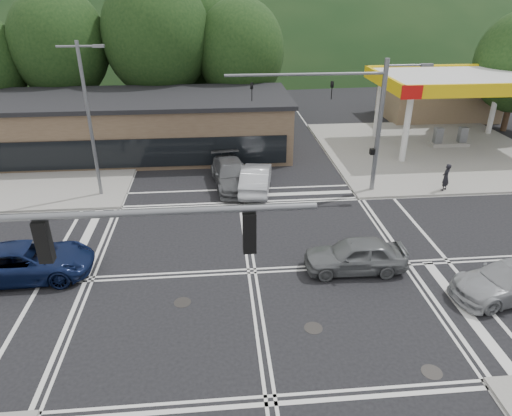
{
  "coord_description": "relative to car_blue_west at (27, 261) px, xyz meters",
  "views": [
    {
      "loc": [
        -1.36,
        -17.16,
        11.62
      ],
      "look_at": [
        0.52,
        3.59,
        1.4
      ],
      "focal_mm": 32.0,
      "sensor_mm": 36.0,
      "label": 1
    }
  ],
  "objects": [
    {
      "name": "signal_mast_sw",
      "position": [
        3.43,
        -8.7,
        4.34
      ],
      "size": [
        9.14,
        0.28,
        8.0
      ],
      "color": "slate",
      "rests_on": "ground"
    },
    {
      "name": "pedestrian",
      "position": [
        22.4,
        7.12,
        0.23
      ],
      "size": [
        0.75,
        0.7,
        1.72
      ],
      "primitive_type": "imported",
      "rotation": [
        0.0,
        0.0,
        3.78
      ],
      "color": "black",
      "rests_on": "sidewalk_ne"
    },
    {
      "name": "car_queue_b",
      "position": [
        13.54,
        18.55,
        -0.03
      ],
      "size": [
        1.96,
        4.49,
        1.5
      ],
      "primitive_type": "imported",
      "rotation": [
        0.0,
        0.0,
        3.18
      ],
      "color": "silver",
      "rests_on": "ground"
    },
    {
      "name": "car_grey_center",
      "position": [
        14.43,
        -0.8,
        -0.01
      ],
      "size": [
        4.59,
        1.95,
        1.55
      ],
      "primitive_type": "imported",
      "rotation": [
        0.0,
        0.0,
        -1.6
      ],
      "color": "slate",
      "rests_on": "ground"
    },
    {
      "name": "hill_north",
      "position": [
        9.82,
        89.5,
        -0.78
      ],
      "size": [
        252.0,
        126.0,
        140.0
      ],
      "primitive_type": "ellipsoid",
      "color": "#173317",
      "rests_on": "ground"
    },
    {
      "name": "car_northbound",
      "position": [
        9.32,
        9.3,
        0.02
      ],
      "size": [
        2.89,
        5.71,
        1.59
      ],
      "primitive_type": "imported",
      "rotation": [
        0.0,
        0.0,
        0.12
      ],
      "color": "#57595C",
      "rests_on": "ground"
    },
    {
      "name": "streetlight_nw",
      "position": [
        1.38,
        8.5,
        4.27
      ],
      "size": [
        2.5,
        0.25,
        9.0
      ],
      "color": "slate",
      "rests_on": "ground"
    },
    {
      "name": "tree_n_e",
      "position": [
        7.82,
        27.5,
        6.36
      ],
      "size": [
        8.4,
        8.4,
        11.98
      ],
      "color": "#382619",
      "rests_on": "ground"
    },
    {
      "name": "ground",
      "position": [
        9.82,
        -0.5,
        -0.78
      ],
      "size": [
        120.0,
        120.0,
        0.0
      ],
      "primitive_type": "plane",
      "color": "black",
      "rests_on": "ground"
    },
    {
      "name": "convenience_store",
      "position": [
        29.82,
        24.5,
        1.12
      ],
      "size": [
        10.0,
        6.0,
        3.8
      ],
      "primitive_type": "cube",
      "color": "#846B4F",
      "rests_on": "ground"
    },
    {
      "name": "tree_n_c",
      "position": [
        10.82,
        23.5,
        5.71
      ],
      "size": [
        7.6,
        7.6,
        10.87
      ],
      "color": "#382619",
      "rests_on": "ground"
    },
    {
      "name": "sidewalk_ne",
      "position": [
        24.82,
        14.5,
        -0.7
      ],
      "size": [
        16.0,
        16.0,
        0.15
      ],
      "primitive_type": "cube",
      "color": "gray",
      "rests_on": "ground"
    },
    {
      "name": "tree_n_b",
      "position": [
        3.82,
        23.5,
        7.01
      ],
      "size": [
        9.0,
        9.0,
        12.98
      ],
      "color": "#382619",
      "rests_on": "ground"
    },
    {
      "name": "car_blue_west",
      "position": [
        0.0,
        0.0,
        0.0
      ],
      "size": [
        5.71,
        2.82,
        1.56
      ],
      "primitive_type": "imported",
      "rotation": [
        0.0,
        0.0,
        1.61
      ],
      "color": "#0E193F",
      "rests_on": "ground"
    },
    {
      "name": "gas_station_canopy",
      "position": [
        26.8,
        15.49,
        4.26
      ],
      "size": [
        12.32,
        8.34,
        5.75
      ],
      "color": "silver",
      "rests_on": "ground"
    },
    {
      "name": "commercial_row",
      "position": [
        1.82,
        16.5,
        1.22
      ],
      "size": [
        24.0,
        8.0,
        4.0
      ],
      "primitive_type": "cube",
      "color": "brown",
      "rests_on": "ground"
    },
    {
      "name": "sidewalk_nw",
      "position": [
        -5.18,
        14.5,
        -0.7
      ],
      "size": [
        16.0,
        16.0,
        0.15
      ],
      "primitive_type": "cube",
      "color": "gray",
      "rests_on": "ground"
    },
    {
      "name": "signal_mast_ne",
      "position": [
        16.76,
        7.7,
        4.29
      ],
      "size": [
        11.65,
        0.3,
        8.0
      ],
      "color": "slate",
      "rests_on": "ground"
    },
    {
      "name": "car_queue_a",
      "position": [
        10.82,
        8.5,
        0.03
      ],
      "size": [
        2.52,
        5.12,
        1.62
      ],
      "primitive_type": "imported",
      "rotation": [
        0.0,
        0.0,
        2.97
      ],
      "color": "silver",
      "rests_on": "ground"
    },
    {
      "name": "car_silver_east",
      "position": [
        20.27,
        -3.22,
        -0.04
      ],
      "size": [
        5.37,
        2.9,
        1.48
      ],
      "primitive_type": "imported",
      "rotation": [
        0.0,
        0.0,
        -1.4
      ],
      "color": "#A0A3A7",
      "rests_on": "ground"
    },
    {
      "name": "tree_n_a",
      "position": [
        -4.18,
        23.5,
        6.36
      ],
      "size": [
        8.0,
        8.0,
        11.75
      ],
      "color": "#382619",
      "rests_on": "ground"
    }
  ]
}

